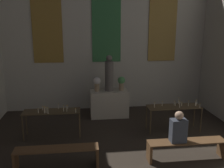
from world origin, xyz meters
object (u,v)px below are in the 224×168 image
Objects in this scene: pew_back_right at (186,146)px; candle_rack_left at (52,114)px; flower_vase_right at (121,82)px; person_seated at (178,128)px; pew_back_left at (57,154)px; altar at (109,103)px; candle_rack_right at (174,109)px; statue at (109,75)px; flower_vase_left at (97,83)px.

candle_rack_left is at bearing 153.70° from pew_back_right.
person_seated is (0.85, -3.04, -0.41)m from flower_vase_right.
altar is at bearing 63.77° from pew_back_left.
person_seated reaches higher than candle_rack_left.
flower_vase_right reaches higher than pew_back_left.
statue is at bearing 141.32° from candle_rack_right.
person_seated is (1.27, -3.04, -0.69)m from statue.
statue reaches higher than altar.
altar is 0.69× the size of pew_back_right.
altar is at bearing 141.32° from candle_rack_right.
flower_vase_left reaches higher than candle_rack_left.
flower_vase_right is 3.34m from pew_back_right.
flower_vase_right is 2.66m from candle_rack_left.
candle_rack_left is at bearing -141.10° from altar.
person_seated is at bearing -27.98° from candle_rack_left.
candle_rack_left reaches higher than altar.
statue is at bearing 116.23° from pew_back_right.
flower_vase_right reaches higher than candle_rack_left.
flower_vase_left is (-0.42, -0.00, 0.74)m from altar.
candle_rack_left is (-1.35, -1.42, -0.51)m from flower_vase_left.
candle_rack_right reaches higher than pew_back_left.
candle_rack_left is (-2.18, -1.42, -0.51)m from flower_vase_right.
flower_vase_right is 0.26× the size of pew_back_right.
statue is at bearing 112.68° from person_seated.
flower_vase_right is 0.30× the size of candle_rack_right.
flower_vase_left reaches higher than pew_back_right.
statue reaches higher than pew_back_right.
candle_rack_left is (-1.77, -1.42, -0.79)m from statue.
flower_vase_right is at bearing 105.69° from person_seated.
altar is 3.31m from person_seated.
person_seated reaches higher than candle_rack_right.
pew_back_left is at bearing -109.59° from flower_vase_left.
person_seated is at bearing -74.31° from flower_vase_right.
pew_back_left is at bearing -153.73° from candle_rack_right.
candle_rack_right reaches higher than pew_back_right.
flower_vase_right reaches higher than candle_rack_right.
statue is 0.77× the size of candle_rack_left.
person_seated is at bearing -67.32° from statue.
pew_back_right is (3.26, -1.61, -0.35)m from candle_rack_left.
flower_vase_left is 0.64× the size of person_seated.
person_seated is at bearing 0.00° from pew_back_left.
altar is 0.85m from flower_vase_left.
altar is 0.85m from flower_vase_right.
pew_back_right is (2.99, 0.00, 0.00)m from pew_back_left.
statue is 2.54× the size of flower_vase_right.
flower_vase_left reaches higher than pew_back_left.
flower_vase_right is (0.42, -0.00, 0.74)m from altar.
candle_rack_left is at bearing -146.86° from flower_vase_right.
pew_back_right is (1.50, -3.04, -0.12)m from altar.
pew_back_right is at bearing -99.81° from candle_rack_right.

